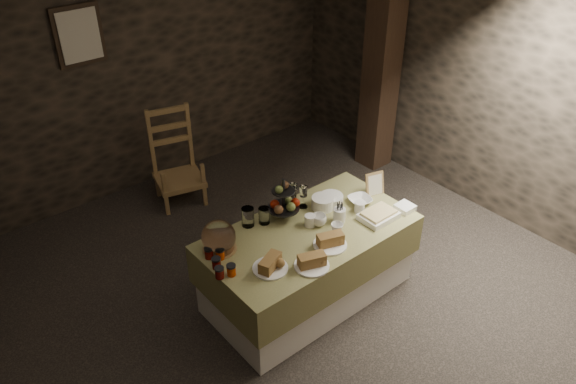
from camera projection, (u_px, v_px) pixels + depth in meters
ground_plane at (262, 319)px, 4.55m from camera, size 5.50×5.00×0.01m
room_shell at (255, 150)px, 3.69m from camera, size 5.52×5.02×2.60m
buffet_table at (308, 259)px, 4.58m from camera, size 1.71×0.91×0.68m
chair at (174, 161)px, 5.78m from camera, size 0.57×0.55×0.78m
timber_column at (383, 56)px, 5.95m from camera, size 0.30×0.30×2.60m
framed_picture at (79, 35)px, 5.10m from camera, size 0.45×0.04×0.55m
plate_stack_a at (323, 203)px, 4.66m from camera, size 0.19×0.19×0.10m
plate_stack_b at (331, 200)px, 4.71m from camera, size 0.20×0.20×0.08m
cutlery_holder at (339, 215)px, 4.49m from camera, size 0.10×0.10×0.12m
cup_a at (319, 220)px, 4.46m from camera, size 0.16×0.16×0.09m
cup_b at (337, 229)px, 4.36m from camera, size 0.13×0.13×0.09m
mug_c at (310, 221)px, 4.45m from camera, size 0.09×0.09×0.09m
mug_d at (360, 207)px, 4.61m from camera, size 0.08×0.08×0.09m
bowl at (360, 200)px, 4.73m from camera, size 0.23×0.23×0.05m
cake_dome at (219, 238)px, 4.17m from camera, size 0.26×0.26×0.26m
fruit_stand at (285, 203)px, 4.48m from camera, size 0.26×0.26×0.37m
bread_platter_left at (270, 265)px, 4.02m from camera, size 0.26×0.26×0.11m
bread_platter_center at (312, 262)px, 4.04m from camera, size 0.26×0.26×0.11m
bread_platter_right at (330, 241)px, 4.24m from camera, size 0.26×0.26×0.11m
jam_jars at (219, 263)px, 4.04m from camera, size 0.18×0.32×0.07m
tart_dish at (379, 215)px, 4.54m from camera, size 0.30×0.22×0.07m
square_dish at (405, 207)px, 4.65m from camera, size 0.14×0.14×0.04m
menu_frame at (375, 185)px, 4.82m from camera, size 0.18×0.11×0.22m
storage_jar_a at (248, 217)px, 4.44m from camera, size 0.10×0.10×0.16m
storage_jar_b at (264, 216)px, 4.47m from camera, size 0.09×0.09×0.14m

